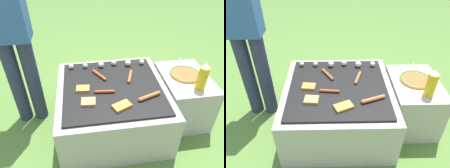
% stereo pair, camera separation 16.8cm
% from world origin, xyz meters
% --- Properties ---
extents(ground_plane, '(14.00, 14.00, 0.00)m').
position_xyz_m(ground_plane, '(0.00, 0.00, 0.00)').
color(ground_plane, '#567F38').
extents(grill, '(0.85, 0.85, 0.43)m').
position_xyz_m(grill, '(0.00, 0.00, 0.21)').
color(grill, '#B2AA9E').
rests_on(grill, ground_plane).
extents(side_ledge, '(0.38, 0.53, 0.43)m').
position_xyz_m(side_ledge, '(0.62, 0.04, 0.21)').
color(side_ledge, '#B2AA9E').
rests_on(side_ledge, ground_plane).
extents(person_standing, '(0.27, 0.21, 1.58)m').
position_xyz_m(person_standing, '(-0.70, 0.21, 0.90)').
color(person_standing, '#2D334C').
rests_on(person_standing, ground_plane).
extents(sausage_front_center, '(0.18, 0.09, 0.03)m').
position_xyz_m(sausage_front_center, '(0.25, -0.18, 0.44)').
color(sausage_front_center, '#B7602D').
rests_on(sausage_front_center, grill).
extents(sausage_back_right, '(0.07, 0.17, 0.02)m').
position_xyz_m(sausage_back_right, '(0.16, 0.09, 0.44)').
color(sausage_back_right, '#B7602D').
rests_on(sausage_back_right, grill).
extents(sausage_mid_right, '(0.11, 0.16, 0.03)m').
position_xyz_m(sausage_mid_right, '(-0.08, 0.15, 0.44)').
color(sausage_mid_right, '#A34C23').
rests_on(sausage_mid_right, grill).
extents(sausage_front_right, '(0.16, 0.04, 0.02)m').
position_xyz_m(sausage_front_right, '(-0.06, -0.07, 0.44)').
color(sausage_front_right, '#93421E').
rests_on(sausage_front_right, grill).
extents(bread_slice_center, '(0.11, 0.09, 0.02)m').
position_xyz_m(bread_slice_center, '(-0.19, -0.17, 0.44)').
color(bread_slice_center, tan).
rests_on(bread_slice_center, grill).
extents(bread_slice_right, '(0.15, 0.12, 0.02)m').
position_xyz_m(bread_slice_right, '(0.03, -0.25, 0.44)').
color(bread_slice_right, '#D18438').
rests_on(bread_slice_right, grill).
extents(bread_slice_left, '(0.11, 0.08, 0.02)m').
position_xyz_m(bread_slice_left, '(-0.22, -0.01, 0.44)').
color(bread_slice_left, '#D18438').
rests_on(bread_slice_left, grill).
extents(mushroom_row, '(0.66, 0.08, 0.05)m').
position_xyz_m(mushroom_row, '(0.03, 0.29, 0.45)').
color(mushroom_row, beige).
rests_on(mushroom_row, grill).
extents(plate_colorful, '(0.26, 0.26, 0.02)m').
position_xyz_m(plate_colorful, '(0.62, 0.06, 0.44)').
color(plate_colorful, orange).
rests_on(plate_colorful, side_ledge).
extents(condiment_bottle, '(0.07, 0.07, 0.22)m').
position_xyz_m(condiment_bottle, '(0.66, -0.12, 0.53)').
color(condiment_bottle, gold).
rests_on(condiment_bottle, side_ledge).
extents(fork_utensil, '(0.04, 0.21, 0.01)m').
position_xyz_m(fork_utensil, '(0.67, 0.24, 0.43)').
color(fork_utensil, silver).
rests_on(fork_utensil, side_ledge).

